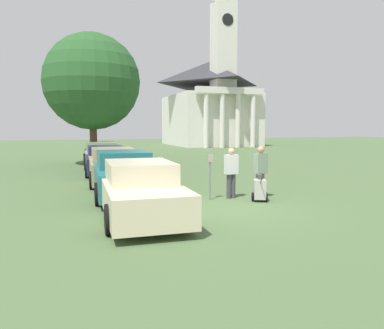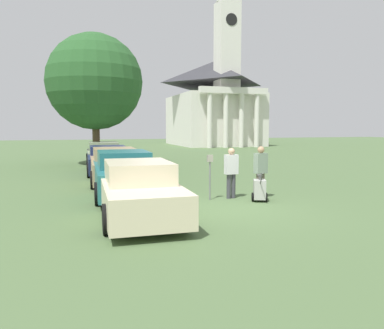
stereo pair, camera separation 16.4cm
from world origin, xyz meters
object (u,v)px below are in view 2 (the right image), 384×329
object	(u,v)px
parked_car_tan	(114,166)
church	(214,99)
parked_car_navy	(108,160)
parked_car_cream	(138,190)
parked_car_teal	(123,174)
equipment_cart	(260,189)
parking_meter	(210,169)
parked_car_sage	(104,155)
person_worker	(231,170)
person_supervisor	(261,169)

from	to	relation	value
parked_car_tan	church	bearing A→B (deg)	63.28
parked_car_tan	parked_car_navy	size ratio (longest dim) A/B	0.99
parked_car_cream	parked_car_teal	bearing A→B (deg)	91.26
parked_car_tan	equipment_cart	world-z (taller)	parked_car_tan
parked_car_tan	parking_meter	xyz separation A→B (m)	(2.54, -4.76, 0.31)
equipment_cart	parked_car_tan	bearing A→B (deg)	147.18
parked_car_cream	parked_car_navy	distance (m)	9.49
parked_car_navy	parking_meter	xyz separation A→B (m)	(2.54, -8.01, 0.35)
parked_car_sage	parking_meter	size ratio (longest dim) A/B	3.46
parked_car_cream	person_worker	bearing A→B (deg)	25.86
parking_meter	person_worker	distance (m)	0.75
church	person_worker	bearing A→B (deg)	-109.70
parked_car_cream	parked_car_tan	world-z (taller)	parked_car_tan
parked_car_teal	person_supervisor	distance (m)	4.61
equipment_cart	church	xyz separation A→B (m)	(11.36, 34.26, 5.38)
parking_meter	equipment_cart	xyz separation A→B (m)	(1.38, -0.74, -0.61)
parked_car_sage	person_supervisor	distance (m)	11.94
parked_car_teal	equipment_cart	xyz separation A→B (m)	(3.91, -2.40, -0.32)
person_worker	person_supervisor	size ratio (longest dim) A/B	0.97
parked_car_teal	church	xyz separation A→B (m)	(15.28, 31.87, 5.06)
parked_car_tan	parked_car_navy	xyz separation A→B (m)	(-0.00, 3.25, -0.04)
person_worker	parked_car_teal	bearing A→B (deg)	-32.43
parked_car_navy	person_worker	world-z (taller)	person_worker
parked_car_tan	equipment_cart	xyz separation A→B (m)	(3.91, -5.50, -0.30)
person_worker	person_supervisor	bearing A→B (deg)	155.63
person_supervisor	church	distance (m)	35.90
parked_car_sage	church	xyz separation A→B (m)	(15.28, 22.62, 5.08)
church	parked_car_navy	bearing A→B (deg)	-120.91
person_worker	equipment_cart	size ratio (longest dim) A/B	1.65
parked_car_cream	parked_car_navy	bearing A→B (deg)	91.26
parked_car_cream	equipment_cart	distance (m)	3.99
parking_meter	church	xyz separation A→B (m)	(12.74, 33.52, 4.76)
parked_car_tan	parking_meter	bearing A→B (deg)	-60.68
equipment_cart	person_worker	bearing A→B (deg)	151.50
parking_meter	parked_car_sage	bearing A→B (deg)	103.11
person_supervisor	parked_car_navy	bearing A→B (deg)	-76.06
parked_car_tan	equipment_cart	distance (m)	6.76
parked_car_tan	parked_car_sage	world-z (taller)	parked_car_sage
equipment_cart	church	world-z (taller)	church
parked_car_cream	parked_car_navy	world-z (taller)	parked_car_cream
parked_car_tan	person_worker	distance (m)	5.77
parked_car_sage	parked_car_navy	bearing A→B (deg)	-88.74
parked_car_sage	parked_car_cream	bearing A→B (deg)	-88.74
parked_car_navy	equipment_cart	bearing A→B (deg)	-64.64
equipment_cart	parked_car_sage	bearing A→B (deg)	130.33
parked_car_cream	parked_car_tan	xyz separation A→B (m)	(0.00, 6.24, 0.01)
parked_car_sage	parking_meter	world-z (taller)	parked_car_sage
parking_meter	equipment_cart	size ratio (longest dim) A/B	1.44
parked_car_navy	equipment_cart	world-z (taller)	parked_car_navy
parked_car_cream	person_supervisor	distance (m)	4.36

